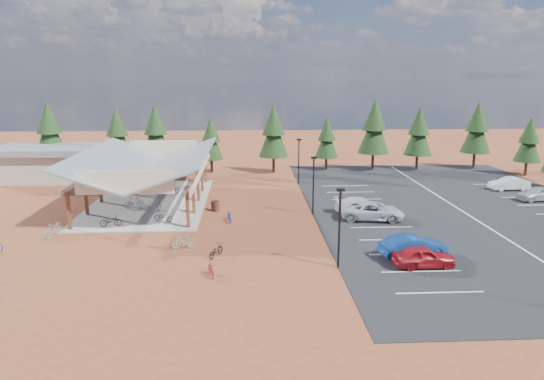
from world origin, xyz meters
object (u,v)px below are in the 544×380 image
Objects in this scene: trash_bin_1 at (214,206)px; bike_12 at (216,251)px; lamp_post_2 at (299,158)px; bike_14 at (230,216)px; bike_6 at (170,189)px; bike_13 at (184,241)px; bike_4 at (163,217)px; car_3 at (361,205)px; bike_3 at (141,187)px; bike_pavilion at (148,163)px; bike_0 at (111,221)px; bike_9 at (54,230)px; car_9 at (509,184)px; bike_5 at (152,205)px; bike_1 at (134,202)px; car_0 at (423,257)px; car_2 at (373,211)px; bike_2 at (142,190)px; car_8 at (538,193)px; outbuilding at (45,163)px; trash_bin_0 at (216,206)px; car_1 at (414,246)px; bike_11 at (211,269)px; lamp_post_0 at (339,222)px; bike_7 at (190,186)px; lamp_post_1 at (313,181)px.

bike_12 is at bearing -85.76° from trash_bin_1.
lamp_post_2 reaches higher than bike_14.
bike_6 is 1.12× the size of bike_13.
car_3 reaches higher than bike_4.
bike_3 reaches higher than trash_bin_1.
bike_12 is at bearing -103.38° from bike_14.
bike_6 is (1.41, 2.92, -3.22)m from bike_pavilion.
bike_0 is 11.20m from bike_12.
trash_bin_1 is 5.26m from bike_4.
trash_bin_1 is 0.50× the size of bike_9.
bike_5 is at bearing -81.93° from car_9.
car_0 is at bearing -144.58° from bike_1.
bike_6 is at bearing 70.15° from car_2.
bike_4 is at bearing -167.12° from bike_13.
bike_0 is 0.37× the size of car_3.
bike_2 is 29.52m from car_0.
car_8 is (30.24, 13.39, 0.29)m from bike_12.
outbuilding is 20.56m from bike_5.
bike_5 is 0.38× the size of car_8.
bike_2 is 38.96m from car_8.
outbuilding is 6.07× the size of bike_1.
trash_bin_0 is 0.58× the size of bike_5.
bike_2 is 1.21× the size of bike_3.
bike_5 is 24.09m from car_0.
bike_9 is 10.47m from bike_13.
bike_3 is 29.74m from car_1.
car_2 is (33.79, -17.84, -1.26)m from outbuilding.
car_2 reaches higher than bike_11.
outbuilding is 18.70m from bike_1.
bike_2 is at bearing -77.72° from bike_9.
lamp_post_0 is 0.98× the size of car_2.
car_1 is (13.13, -0.84, 0.35)m from bike_12.
bike_7 is 0.39× the size of car_8.
lamp_post_1 is 13.00m from bike_4.
bike_0 is 4.12m from bike_4.
bike_1 is at bearing 145.13° from bike_14.
trash_bin_0 is (6.50, -3.44, -3.37)m from bike_pavilion.
lamp_post_0 is 5.71× the size of trash_bin_1.
bike_5 is 6.15m from bike_6.
trash_bin_1 is (20.33, -14.26, -1.58)m from outbuilding.
bike_2 is 1.22× the size of bike_5.
car_3 reaches higher than bike_9.
bike_5 is 9.12m from bike_9.
lamp_post_2 is at bearing 10.18° from car_0.
lamp_post_1 is 22.82m from car_8.
car_9 is at bearing -101.44° from bike_1.
outbuilding is at bearing 41.90° from bike_2.
car_3 is at bearing -137.30° from bike_7.
bike_6 reaches higher than bike_4.
bike_1 is 0.39× the size of car_3.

